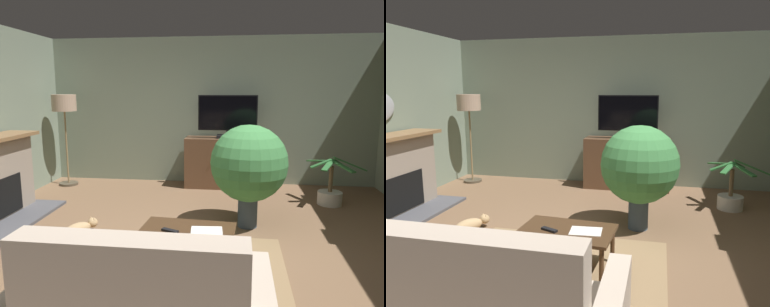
{
  "view_description": "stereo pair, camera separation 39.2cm",
  "coord_description": "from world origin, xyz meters",
  "views": [
    {
      "loc": [
        0.51,
        -3.56,
        1.73
      ],
      "look_at": [
        0.02,
        0.31,
        1.04
      ],
      "focal_mm": 33.79,
      "sensor_mm": 36.0,
      "label": 1
    },
    {
      "loc": [
        0.9,
        -3.49,
        1.73
      ],
      "look_at": [
        0.02,
        0.31,
        1.04
      ],
      "focal_mm": 33.79,
      "sensor_mm": 36.0,
      "label": 2
    }
  ],
  "objects": [
    {
      "name": "potted_plant_leafy_by_curtain",
      "position": [
        0.66,
        0.9,
        0.81
      ],
      "size": [
        0.97,
        0.97,
        1.31
      ],
      "color": "#3D4C5B",
      "rests_on": "ground_plane"
    },
    {
      "name": "rug_central",
      "position": [
        -0.05,
        -0.34,
        0.01
      ],
      "size": [
        2.11,
        1.67,
        0.01
      ],
      "primitive_type": "cube",
      "color": "#8E704C",
      "rests_on": "ground_plane"
    },
    {
      "name": "tv_cabinet",
      "position": [
        0.33,
        2.8,
        0.42
      ],
      "size": [
        1.48,
        0.53,
        0.89
      ],
      "color": "#402A1C",
      "rests_on": "ground_plane"
    },
    {
      "name": "tv_remote",
      "position": [
        -0.1,
        -0.37,
        0.41
      ],
      "size": [
        0.18,
        0.11,
        0.02
      ],
      "primitive_type": "cube",
      "rotation": [
        0.0,
        0.0,
        2.73
      ],
      "color": "black",
      "rests_on": "coffee_table"
    },
    {
      "name": "television",
      "position": [
        0.33,
        2.75,
        1.29
      ],
      "size": [
        1.02,
        0.2,
        0.75
      ],
      "color": "black",
      "rests_on": "tv_cabinet"
    },
    {
      "name": "ground_plane",
      "position": [
        0.0,
        0.0,
        -0.02
      ],
      "size": [
        6.56,
        6.8,
        0.04
      ],
      "primitive_type": "cube",
      "color": "brown"
    },
    {
      "name": "potted_plant_on_hearth_side",
      "position": [
        1.93,
        1.97,
        0.18
      ],
      "size": [
        0.83,
        0.82,
        0.74
      ],
      "color": "beige",
      "rests_on": "ground_plane"
    },
    {
      "name": "cat",
      "position": [
        -1.35,
        0.34,
        0.09
      ],
      "size": [
        0.43,
        0.58,
        0.18
      ],
      "color": "tan",
      "rests_on": "ground_plane"
    },
    {
      "name": "floor_lamp",
      "position": [
        -2.57,
        2.57,
        1.37
      ],
      "size": [
        0.43,
        0.43,
        1.65
      ],
      "color": "#4C4233",
      "rests_on": "ground_plane"
    },
    {
      "name": "folded_newspaper",
      "position": [
        0.24,
        -0.31,
        0.41
      ],
      "size": [
        0.32,
        0.24,
        0.01
      ],
      "primitive_type": "cube",
      "rotation": [
        0.0,
        0.0,
        0.08
      ],
      "color": "silver",
      "rests_on": "coffee_table"
    },
    {
      "name": "coffee_table",
      "position": [
        0.05,
        -0.3,
        0.36
      ],
      "size": [
        0.95,
        0.64,
        0.4
      ],
      "color": "#422B19",
      "rests_on": "ground_plane"
    },
    {
      "name": "fireplace",
      "position": [
        -2.7,
        0.64,
        0.53
      ],
      "size": [
        0.84,
        1.75,
        1.13
      ],
      "color": "#4C4C51",
      "rests_on": "ground_plane"
    },
    {
      "name": "wall_back",
      "position": [
        0.0,
        3.15,
        1.34
      ],
      "size": [
        6.56,
        0.1,
        2.67
      ],
      "primitive_type": "cube",
      "color": "gray",
      "rests_on": "ground_plane"
    }
  ]
}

